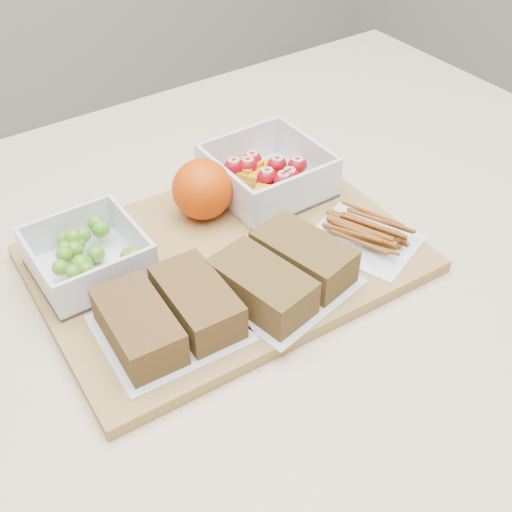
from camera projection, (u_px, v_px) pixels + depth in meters
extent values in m
cube|color=beige|center=(255.00, 470.00, 1.04)|extent=(1.20, 0.90, 0.90)
cube|color=#A27D43|center=(226.00, 259.00, 0.74)|extent=(0.43, 0.31, 0.02)
cube|color=silver|center=(91.00, 269.00, 0.72)|extent=(0.12, 0.12, 0.00)
cube|color=silver|center=(68.00, 228.00, 0.74)|extent=(0.12, 0.00, 0.05)
cube|color=silver|center=(109.00, 283.00, 0.67)|extent=(0.12, 0.00, 0.05)
cube|color=silver|center=(133.00, 236.00, 0.73)|extent=(0.00, 0.11, 0.05)
cube|color=silver|center=(38.00, 274.00, 0.68)|extent=(0.00, 0.11, 0.05)
sphere|color=#4B871C|center=(81.00, 264.00, 0.69)|extent=(0.02, 0.02, 0.02)
sphere|color=#4B871C|center=(60.00, 268.00, 0.68)|extent=(0.02, 0.02, 0.02)
sphere|color=#4B871C|center=(77.00, 236.00, 0.72)|extent=(0.02, 0.02, 0.02)
sphere|color=#4B871C|center=(96.00, 254.00, 0.71)|extent=(0.02, 0.02, 0.02)
sphere|color=#4B871C|center=(64.00, 255.00, 0.70)|extent=(0.02, 0.02, 0.02)
sphere|color=#4B871C|center=(85.00, 263.00, 0.70)|extent=(0.02, 0.02, 0.02)
sphere|color=#4B871C|center=(65.00, 248.00, 0.70)|extent=(0.02, 0.02, 0.02)
sphere|color=#4B871C|center=(134.00, 256.00, 0.69)|extent=(0.02, 0.02, 0.02)
sphere|color=#4B871C|center=(101.00, 229.00, 0.73)|extent=(0.02, 0.02, 0.02)
sphere|color=#4B871C|center=(74.00, 237.00, 0.71)|extent=(0.02, 0.02, 0.02)
sphere|color=#4B871C|center=(73.00, 272.00, 0.68)|extent=(0.02, 0.02, 0.02)
sphere|color=#4B871C|center=(96.00, 223.00, 0.73)|extent=(0.02, 0.02, 0.02)
sphere|color=#4B871C|center=(106.00, 276.00, 0.68)|extent=(0.02, 0.02, 0.02)
sphere|color=#4B871C|center=(78.00, 243.00, 0.71)|extent=(0.02, 0.02, 0.02)
sphere|color=#4B871C|center=(74.00, 249.00, 0.71)|extent=(0.02, 0.02, 0.02)
sphere|color=#4B871C|center=(82.00, 235.00, 0.72)|extent=(0.02, 0.02, 0.02)
sphere|color=#4B871C|center=(129.00, 257.00, 0.69)|extent=(0.02, 0.02, 0.02)
sphere|color=#4B871C|center=(138.00, 265.00, 0.70)|extent=(0.02, 0.02, 0.02)
sphere|color=#4B871C|center=(68.00, 248.00, 0.71)|extent=(0.02, 0.02, 0.02)
sphere|color=#4B871C|center=(86.00, 269.00, 0.68)|extent=(0.02, 0.02, 0.02)
sphere|color=#4B871C|center=(66.00, 240.00, 0.72)|extent=(0.02, 0.02, 0.02)
cube|color=silver|center=(267.00, 188.00, 0.84)|extent=(0.13, 0.13, 0.01)
cube|color=silver|center=(240.00, 149.00, 0.86)|extent=(0.13, 0.01, 0.06)
cube|color=silver|center=(298.00, 195.00, 0.78)|extent=(0.13, 0.01, 0.06)
cube|color=silver|center=(307.00, 156.00, 0.85)|extent=(0.01, 0.12, 0.06)
cube|color=silver|center=(225.00, 187.00, 0.79)|extent=(0.01, 0.12, 0.06)
cube|color=orange|center=(279.00, 184.00, 0.82)|extent=(0.04, 0.04, 0.01)
cube|color=orange|center=(250.00, 172.00, 0.84)|extent=(0.05, 0.05, 0.01)
cube|color=orange|center=(272.00, 174.00, 0.83)|extent=(0.05, 0.05, 0.01)
cube|color=orange|center=(275.00, 170.00, 0.85)|extent=(0.04, 0.05, 0.01)
cube|color=orange|center=(249.00, 173.00, 0.82)|extent=(0.04, 0.05, 0.01)
cube|color=orange|center=(248.00, 166.00, 0.83)|extent=(0.04, 0.03, 0.01)
cube|color=orange|center=(268.00, 195.00, 0.79)|extent=(0.04, 0.04, 0.01)
cube|color=orange|center=(290.00, 183.00, 0.82)|extent=(0.04, 0.04, 0.01)
cube|color=orange|center=(254.00, 180.00, 0.83)|extent=(0.04, 0.04, 0.01)
ellipsoid|color=maroon|center=(277.00, 165.00, 0.82)|extent=(0.03, 0.02, 0.02)
ellipsoid|color=maroon|center=(289.00, 176.00, 0.80)|extent=(0.03, 0.02, 0.02)
ellipsoid|color=maroon|center=(234.00, 166.00, 0.82)|extent=(0.03, 0.02, 0.02)
ellipsoid|color=maroon|center=(297.00, 165.00, 0.82)|extent=(0.03, 0.02, 0.02)
ellipsoid|color=maroon|center=(248.00, 166.00, 0.82)|extent=(0.03, 0.02, 0.02)
ellipsoid|color=maroon|center=(283.00, 180.00, 0.80)|extent=(0.03, 0.02, 0.02)
ellipsoid|color=maroon|center=(267.00, 177.00, 0.80)|extent=(0.03, 0.02, 0.02)
ellipsoid|color=maroon|center=(252.00, 160.00, 0.83)|extent=(0.03, 0.02, 0.02)
sphere|color=#C63F04|center=(202.00, 189.00, 0.77)|extent=(0.07, 0.07, 0.07)
cube|color=silver|center=(170.00, 328.00, 0.65)|extent=(0.14, 0.13, 0.00)
cube|color=brown|center=(138.00, 326.00, 0.62)|extent=(0.06, 0.11, 0.04)
cube|color=brown|center=(197.00, 302.00, 0.65)|extent=(0.06, 0.11, 0.04)
cube|color=silver|center=(282.00, 286.00, 0.70)|extent=(0.16, 0.15, 0.00)
cube|color=brown|center=(262.00, 286.00, 0.67)|extent=(0.08, 0.12, 0.04)
cube|color=brown|center=(303.00, 257.00, 0.70)|extent=(0.08, 0.12, 0.04)
cube|color=silver|center=(363.00, 240.00, 0.76)|extent=(0.13, 0.15, 0.00)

